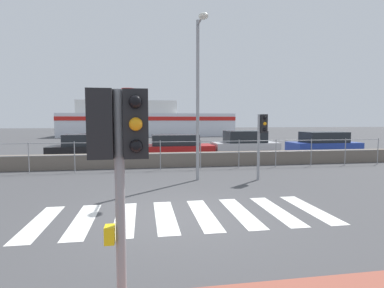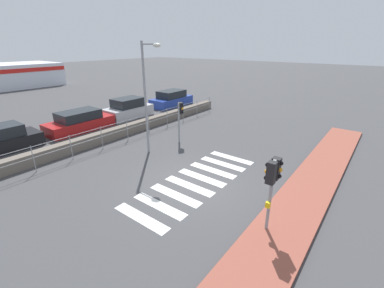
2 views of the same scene
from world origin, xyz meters
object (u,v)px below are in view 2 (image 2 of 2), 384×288
Objects in this scene: traffic_light_near at (273,177)px; parked_car_silver at (128,109)px; parked_car_red at (80,122)px; parked_car_blue at (172,99)px; streetlamp at (148,87)px; traffic_light_far at (180,113)px.

traffic_light_near is 15.75m from parked_car_silver.
parked_car_red is 1.03× the size of parked_car_blue.
traffic_light_near is 14.57m from parked_car_red.
streetlamp reaches higher than parked_car_blue.
traffic_light_far is at bearing -104.43° from parked_car_silver.
parked_car_blue is (7.05, 7.02, -1.16)m from traffic_light_far.
traffic_light_far is at bearing -70.63° from parked_car_red.
parked_car_blue is (5.25, 0.00, -0.04)m from parked_car_silver.
parked_car_blue is at bearing 44.86° from traffic_light_far.
traffic_light_far is at bearing -135.14° from parked_car_blue.
parked_car_silver is at bearing 66.21° from traffic_light_near.
parked_car_blue is at bearing 0.00° from parked_car_silver.
streetlamp reaches higher than traffic_light_far.
traffic_light_near is at bearing -128.87° from parked_car_blue.
traffic_light_far is 0.56× the size of parked_car_blue.
traffic_light_near is 0.44× the size of streetlamp.
streetlamp is 12.02m from parked_car_blue.
traffic_light_far reaches higher than parked_car_blue.
parked_car_blue reaches higher than parked_car_red.
traffic_light_far is 7.33m from parked_car_silver.
traffic_light_near is 8.63m from traffic_light_far.
parked_car_silver is 5.25m from parked_car_blue.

